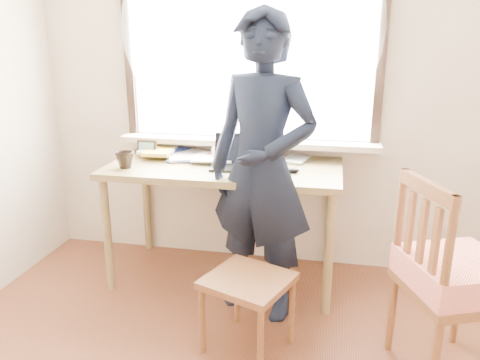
% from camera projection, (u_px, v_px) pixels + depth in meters
% --- Properties ---
extents(room_shell, '(3.52, 4.02, 2.61)m').
position_uv_depth(room_shell, '(204.00, 38.00, 1.49)').
color(room_shell, beige).
rests_on(room_shell, ground).
extents(desk, '(1.54, 0.77, 0.83)m').
position_uv_depth(desk, '(225.00, 177.00, 3.14)').
color(desk, olive).
rests_on(desk, ground).
extents(laptop, '(0.32, 0.26, 0.21)m').
position_uv_depth(laptop, '(236.00, 159.00, 3.05)').
color(laptop, black).
rests_on(laptop, desk).
extents(mug_white, '(0.15, 0.15, 0.09)m').
position_uv_depth(mug_white, '(219.00, 153.00, 3.25)').
color(mug_white, white).
rests_on(mug_white, desk).
extents(mug_dark, '(0.13, 0.13, 0.11)m').
position_uv_depth(mug_dark, '(125.00, 160.00, 3.02)').
color(mug_dark, black).
rests_on(mug_dark, desk).
extents(mouse, '(0.09, 0.06, 0.03)m').
position_uv_depth(mouse, '(293.00, 170.00, 2.93)').
color(mouse, black).
rests_on(mouse, desk).
extents(desk_clutter, '(0.85, 0.52, 0.05)m').
position_uv_depth(desk_clutter, '(191.00, 152.00, 3.35)').
color(desk_clutter, '#344AAC').
rests_on(desk_clutter, desk).
extents(book_a, '(0.24, 0.29, 0.02)m').
position_uv_depth(book_a, '(167.00, 153.00, 3.39)').
color(book_a, white).
rests_on(book_a, desk).
extents(book_b, '(0.21, 0.25, 0.02)m').
position_uv_depth(book_b, '(284.00, 158.00, 3.25)').
color(book_b, white).
rests_on(book_b, desk).
extents(picture_frame, '(0.14, 0.02, 0.11)m').
position_uv_depth(picture_frame, '(147.00, 149.00, 3.31)').
color(picture_frame, black).
rests_on(picture_frame, desk).
extents(work_chair, '(0.53, 0.52, 0.43)m').
position_uv_depth(work_chair, '(248.00, 289.00, 2.49)').
color(work_chair, brown).
rests_on(work_chair, ground).
extents(side_chair, '(0.60, 0.61, 1.03)m').
position_uv_depth(side_chair, '(452.00, 276.00, 2.25)').
color(side_chair, brown).
rests_on(side_chair, ground).
extents(person, '(0.76, 0.62, 1.81)m').
position_uv_depth(person, '(262.00, 169.00, 2.72)').
color(person, black).
rests_on(person, ground).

